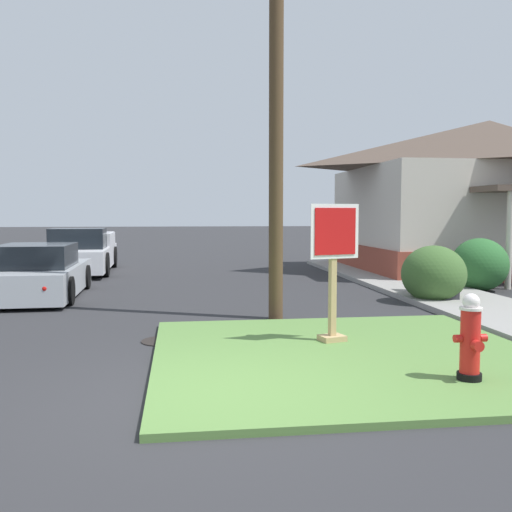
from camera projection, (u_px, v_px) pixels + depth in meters
ground_plane at (211, 400)px, 5.94m from camera, size 160.00×160.00×0.00m
grass_corner_patch at (348, 356)px, 7.66m from camera, size 5.18×5.04×0.08m
sidewalk_strip at (448, 297)px, 12.88m from camera, size 2.20×19.10×0.12m
fire_hydrant at (470, 339)px, 6.38m from camera, size 0.38×0.34×0.98m
stop_sign at (333, 274)px, 8.28m from camera, size 0.77×0.37×2.01m
manhole_cover at (164, 341)px, 8.68m from camera, size 0.70×0.70×0.02m
parked_sedan_silver at (39, 274)px, 13.19m from camera, size 2.01×4.38×1.25m
pickup_truck_white at (81, 254)px, 18.75m from camera, size 2.16×5.35×1.48m
street_bench at (434, 274)px, 12.81m from camera, size 0.48×1.70×0.85m
utility_pole at (276, 17)px, 10.14m from camera, size 1.35×0.26×10.49m
corner_house at (488, 194)px, 19.33m from camera, size 9.49×8.40×5.09m
shrub_near_porch at (480, 265)px, 14.27m from camera, size 1.40×1.40×1.34m
shrub_by_curb at (434, 274)px, 12.41m from camera, size 1.39×1.39×1.26m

